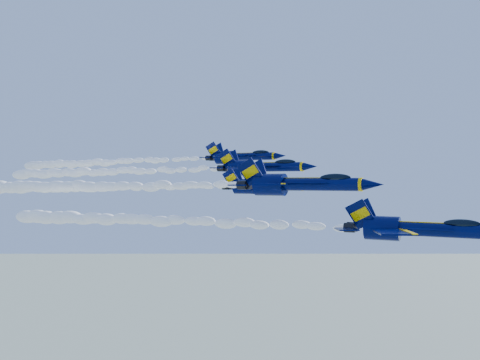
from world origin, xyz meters
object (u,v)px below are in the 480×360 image
at_px(jet_third, 262,186).
at_px(jet_fifth, 240,157).
at_px(jet_lead, 416,229).
at_px(jet_fourth, 260,167).
at_px(jet_second, 298,184).

bearing_deg(jet_third, jet_fifth, 125.79).
height_order(jet_lead, jet_fourth, jet_fourth).
relative_size(jet_third, jet_fifth, 0.88).
height_order(jet_second, jet_fourth, jet_fourth).
height_order(jet_fourth, jet_fifth, jet_fifth).
distance_m(jet_second, jet_third, 11.90).
bearing_deg(jet_fifth, jet_fourth, -46.92).
bearing_deg(jet_fourth, jet_lead, -37.47).
bearing_deg(jet_fourth, jet_second, -51.95).
height_order(jet_second, jet_fifth, jet_fifth).
distance_m(jet_lead, jet_fourth, 37.21).
xyz_separation_m(jet_lead, jet_fourth, (-28.86, 22.12, 7.84)).
xyz_separation_m(jet_second, jet_fourth, (-13.34, 17.04, 2.97)).
relative_size(jet_second, jet_fifth, 1.12).
distance_m(jet_second, jet_fourth, 21.84).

